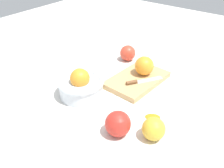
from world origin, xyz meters
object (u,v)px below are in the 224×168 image
(orange_on_board, at_px, (144,66))
(knife, at_px, (139,81))
(cutting_board, at_px, (138,80))
(apple_back_right, at_px, (128,53))
(apple_front_left, at_px, (154,129))
(apple_front_left_2, at_px, (118,124))
(bowl, at_px, (81,85))

(orange_on_board, height_order, knife, orange_on_board)
(knife, bearing_deg, cutting_board, 41.36)
(knife, relative_size, apple_back_right, 1.92)
(apple_front_left, bearing_deg, knife, 40.86)
(apple_back_right, height_order, apple_front_left_2, apple_front_left_2)
(cutting_board, bearing_deg, apple_front_left, -139.09)
(bowl, distance_m, apple_front_left_2, 0.25)
(orange_on_board, height_order, apple_front_left_2, orange_on_board)
(apple_front_left, bearing_deg, cutting_board, 40.91)
(orange_on_board, bearing_deg, bowl, 153.22)
(cutting_board, bearing_deg, knife, -138.64)
(cutting_board, height_order, apple_back_right, apple_back_right)
(cutting_board, relative_size, apple_back_right, 3.53)
(apple_front_left_2, bearing_deg, cutting_board, 21.16)
(apple_back_right, bearing_deg, apple_front_left_2, -148.84)
(bowl, distance_m, orange_on_board, 0.28)
(knife, bearing_deg, bowl, 141.27)
(bowl, xyz_separation_m, apple_back_right, (0.34, 0.03, -0.01))
(knife, xyz_separation_m, apple_front_left_2, (-0.26, -0.09, 0.01))
(apple_front_left, bearing_deg, bowl, 84.33)
(apple_back_right, relative_size, apple_front_left_2, 0.91)
(apple_front_left, bearing_deg, apple_front_left_2, 118.12)
(bowl, bearing_deg, apple_back_right, 4.21)
(bowl, height_order, apple_front_left, bowl)
(bowl, distance_m, knife, 0.23)
(bowl, relative_size, apple_front_left, 2.44)
(bowl, bearing_deg, knife, -38.73)
(apple_back_right, bearing_deg, bowl, -175.79)
(apple_front_left_2, bearing_deg, apple_front_left, -61.88)
(bowl, relative_size, cutting_board, 0.67)
(bowl, bearing_deg, apple_front_left_2, -109.64)
(orange_on_board, distance_m, knife, 0.08)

